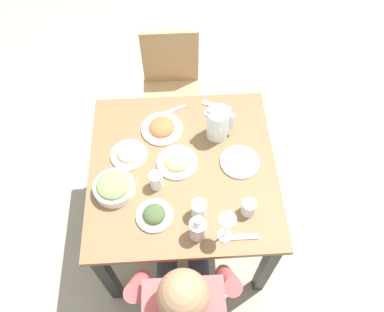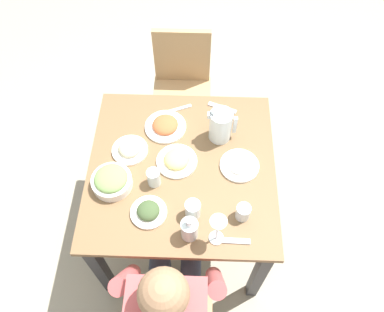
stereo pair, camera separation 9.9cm
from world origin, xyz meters
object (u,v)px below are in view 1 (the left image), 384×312
object	(u,v)px
plate_beans	(129,154)
water_pitcher	(218,123)
wine_glass	(227,224)
diner_near	(184,298)
chair_far	(172,85)
salad_bowl	(114,187)
plate_fries	(177,161)
plate_dolmas	(154,215)
water_glass_far_right	(249,208)
plate_yoghurt	(240,161)
dining_table	(183,178)
oil_carafe	(198,230)
water_glass_far_left	(199,209)
plate_rice_curry	(162,128)
water_glass_by_pitcher	(156,180)

from	to	relation	value
plate_beans	water_pitcher	bearing A→B (deg)	13.30
wine_glass	diner_near	bearing A→B (deg)	-130.07
chair_far	salad_bowl	xyz separation A→B (m)	(-0.30, -0.95, 0.31)
plate_fries	plate_dolmas	distance (m)	0.32
water_pitcher	water_glass_far_right	world-z (taller)	water_pitcher
plate_yoghurt	plate_fries	xyz separation A→B (m)	(-0.33, 0.02, 0.01)
dining_table	oil_carafe	size ratio (longest dim) A/B	5.91
plate_yoghurt	water_glass_far_left	size ratio (longest dim) A/B	2.03
wine_glass	oil_carafe	world-z (taller)	wine_glass
plate_fries	plate_beans	world-z (taller)	plate_fries
salad_bowl	plate_fries	bearing A→B (deg)	24.62
plate_fries	plate_yoghurt	bearing A→B (deg)	-2.76
chair_far	plate_rice_curry	bearing A→B (deg)	-95.67
wine_glass	water_glass_by_pitcher	bearing A→B (deg)	137.52
diner_near	plate_dolmas	xyz separation A→B (m)	(-0.12, 0.36, 0.14)
chair_far	plate_fries	size ratio (longest dim) A/B	4.05
diner_near	water_pitcher	distance (m)	0.88
plate_dolmas	water_glass_far_left	world-z (taller)	water_glass_far_left
salad_bowl	oil_carafe	distance (m)	0.47
plate_dolmas	water_pitcher	bearing A→B (deg)	53.71
water_glass_by_pitcher	plate_rice_curry	bearing A→B (deg)	84.86
chair_far	plate_rice_curry	size ratio (longest dim) A/B	3.78
diner_near	plate_beans	bearing A→B (deg)	109.73
water_pitcher	oil_carafe	size ratio (longest dim) A/B	1.16
water_pitcher	plate_rice_curry	distance (m)	0.31
diner_near	oil_carafe	size ratio (longest dim) A/B	7.04
diner_near	water_glass_by_pitcher	distance (m)	0.57
chair_far	wine_glass	world-z (taller)	wine_glass
chair_far	water_glass_by_pitcher	size ratio (longest dim) A/B	8.61
plate_beans	oil_carafe	world-z (taller)	oil_carafe
plate_rice_curry	water_glass_far_left	size ratio (longest dim) A/B	2.26
dining_table	wine_glass	size ratio (longest dim) A/B	4.96
chair_far	plate_dolmas	size ratio (longest dim) A/B	4.85
dining_table	chair_far	distance (m)	0.85
plate_fries	water_glass_far_right	xyz separation A→B (m)	(0.33, -0.29, 0.02)
dining_table	water_glass_far_right	bearing A→B (deg)	-41.69
dining_table	plate_fries	world-z (taller)	plate_fries
diner_near	wine_glass	distance (m)	0.41
diner_near	wine_glass	size ratio (longest dim) A/B	5.91
dining_table	water_glass_far_left	distance (m)	0.32
water_pitcher	water_glass_by_pitcher	world-z (taller)	water_pitcher
dining_table	oil_carafe	distance (m)	0.41
plate_dolmas	wine_glass	size ratio (longest dim) A/B	0.91
dining_table	plate_yoghurt	xyz separation A→B (m)	(0.30, 0.01, 0.13)
salad_bowl	wine_glass	xyz separation A→B (m)	(0.52, -0.27, 0.10)
water_glass_far_left	wine_glass	world-z (taller)	wine_glass
water_pitcher	plate_dolmas	distance (m)	0.59
plate_yoghurt	plate_rice_curry	world-z (taller)	plate_rice_curry
plate_fries	plate_rice_curry	world-z (taller)	plate_fries
salad_bowl	plate_dolmas	xyz separation A→B (m)	(0.20, -0.15, -0.02)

